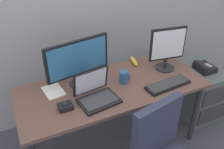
# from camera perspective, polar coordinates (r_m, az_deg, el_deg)

# --- Properties ---
(ground_plane) EXTENTS (8.00, 8.00, 0.00)m
(ground_plane) POSITION_cam_1_polar(r_m,az_deg,el_deg) (2.65, 0.00, -15.28)
(ground_plane) COLOR #43464F
(desk) EXTENTS (1.63, 0.69, 0.71)m
(desk) POSITION_cam_1_polar(r_m,az_deg,el_deg) (2.22, 0.00, -4.23)
(desk) COLOR brown
(desk) RESTS_ON ground
(file_cabinet) EXTENTS (0.42, 0.53, 0.59)m
(file_cabinet) POSITION_cam_1_polar(r_m,az_deg,el_deg) (2.97, 19.06, -3.71)
(file_cabinet) COLOR #545F5C
(file_cabinet) RESTS_ON ground
(desk_phone) EXTENTS (0.17, 0.20, 0.09)m
(desk_phone) POSITION_cam_1_polar(r_m,az_deg,el_deg) (2.78, 20.35, 1.52)
(desk_phone) COLOR black
(desk_phone) RESTS_ON file_cabinet
(monitor_main) EXTENTS (0.57, 0.18, 0.42)m
(monitor_main) POSITION_cam_1_polar(r_m,az_deg,el_deg) (2.09, -7.79, 3.24)
(monitor_main) COLOR #262628
(monitor_main) RESTS_ON desk
(monitor_side) EXTENTS (0.34, 0.18, 0.42)m
(monitor_side) POSITION_cam_1_polar(r_m,az_deg,el_deg) (2.37, 12.55, 6.10)
(monitor_side) COLOR #262628
(monitor_side) RESTS_ON desk
(keyboard) EXTENTS (0.42, 0.17, 0.03)m
(keyboard) POSITION_cam_1_polar(r_m,az_deg,el_deg) (2.22, 12.62, -2.26)
(keyboard) COLOR black
(keyboard) RESTS_ON desk
(laptop) EXTENTS (0.34, 0.30, 0.24)m
(laptop) POSITION_cam_1_polar(r_m,az_deg,el_deg) (2.00, -3.67, -4.37)
(laptop) COLOR black
(laptop) RESTS_ON desk
(trackball_mouse) EXTENTS (0.11, 0.09, 0.07)m
(trackball_mouse) POSITION_cam_1_polar(r_m,az_deg,el_deg) (1.95, -10.57, -7.13)
(trackball_mouse) COLOR black
(trackball_mouse) RESTS_ON desk
(coffee_mug) EXTENTS (0.09, 0.08, 0.11)m
(coffee_mug) POSITION_cam_1_polar(r_m,az_deg,el_deg) (2.19, 2.77, -0.56)
(coffee_mug) COLOR #2A5684
(coffee_mug) RESTS_ON desk
(paper_notepad) EXTENTS (0.17, 0.23, 0.01)m
(paper_notepad) POSITION_cam_1_polar(r_m,az_deg,el_deg) (2.16, -13.23, -3.72)
(paper_notepad) COLOR white
(paper_notepad) RESTS_ON desk
(banana) EXTENTS (0.08, 0.19, 0.04)m
(banana) POSITION_cam_1_polar(r_m,az_deg,el_deg) (2.51, 5.03, 3.10)
(banana) COLOR yellow
(banana) RESTS_ON desk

